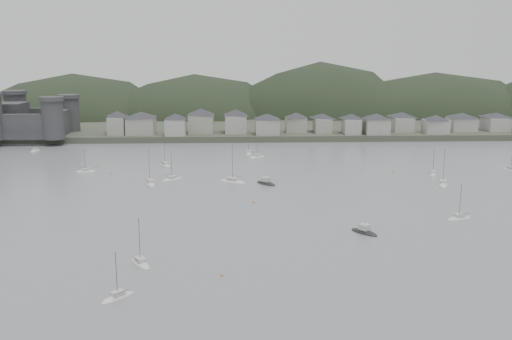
{
  "coord_description": "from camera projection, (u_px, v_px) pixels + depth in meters",
  "views": [
    {
      "loc": [
        -7.43,
        -103.36,
        42.89
      ],
      "look_at": [
        0.0,
        75.0,
        6.0
      ],
      "focal_mm": 39.75,
      "sensor_mm": 36.0,
      "label": 1
    }
  ],
  "objects": [
    {
      "name": "waterfront_town",
      "position": [
        346.0,
        121.0,
        289.81
      ],
      "size": [
        451.48,
        28.46,
        12.92
      ],
      "color": "gray",
      "rests_on": "far_shore_land"
    },
    {
      "name": "castle",
      "position": [
        4.0,
        119.0,
        278.93
      ],
      "size": [
        66.0,
        43.0,
        20.0
      ],
      "color": "#313133",
      "rests_on": "far_shore_land"
    },
    {
      "name": "ground",
      "position": [
        272.0,
        278.0,
        110.11
      ],
      "size": [
        900.0,
        900.0,
        0.0
      ],
      "primitive_type": "plane",
      "color": "slate",
      "rests_on": "ground"
    },
    {
      "name": "sailboat_lead",
      "position": [
        86.0,
        171.0,
        208.37
      ],
      "size": [
        7.28,
        2.97,
        9.71
      ],
      "rotation": [
        0.0,
        0.0,
        1.67
      ],
      "color": "silver",
      "rests_on": "ground"
    },
    {
      "name": "motor_launch_far",
      "position": [
        266.0,
        183.0,
        189.13
      ],
      "size": [
        7.77,
        8.67,
        4.04
      ],
      "rotation": [
        0.0,
        0.0,
        3.81
      ],
      "color": "black",
      "rests_on": "ground"
    },
    {
      "name": "moored_fleet",
      "position": [
        244.0,
        197.0,
        171.64
      ],
      "size": [
        266.66,
        178.23,
        13.86
      ],
      "color": "silver",
      "rests_on": "ground"
    },
    {
      "name": "motor_launch_near",
      "position": [
        364.0,
        232.0,
        137.63
      ],
      "size": [
        6.96,
        7.74,
        3.84
      ],
      "rotation": [
        0.0,
        0.0,
        0.67
      ],
      "color": "black",
      "rests_on": "ground"
    },
    {
      "name": "forested_ridge",
      "position": [
        251.0,
        136.0,
        376.19
      ],
      "size": [
        851.55,
        103.94,
        102.57
      ],
      "color": "black",
      "rests_on": "ground"
    },
    {
      "name": "mooring_buoys",
      "position": [
        212.0,
        189.0,
        181.4
      ],
      "size": [
        112.03,
        111.14,
        0.7
      ],
      "color": "#CD8144",
      "rests_on": "ground"
    },
    {
      "name": "far_shore_land",
      "position": [
        243.0,
        113.0,
        398.45
      ],
      "size": [
        900.0,
        250.0,
        3.0
      ],
      "primitive_type": "cube",
      "color": "#383D2D",
      "rests_on": "ground"
    }
  ]
}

